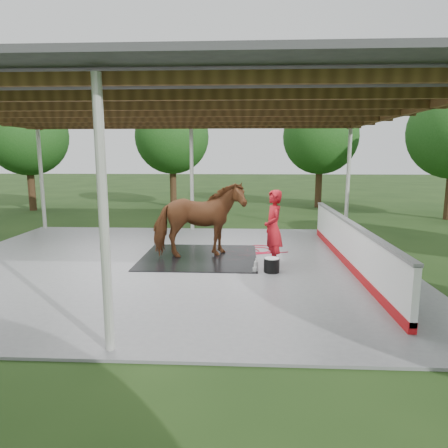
{
  "coord_description": "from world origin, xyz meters",
  "views": [
    {
      "loc": [
        1.92,
        -10.02,
        2.84
      ],
      "look_at": [
        1.4,
        0.49,
        1.01
      ],
      "focal_mm": 32.0,
      "sensor_mm": 36.0,
      "label": 1
    }
  ],
  "objects_px": {
    "dasher_board": "(349,245)",
    "wash_bucket": "(272,265)",
    "horse": "(199,220)",
    "handler": "(273,228)"
  },
  "relations": [
    {
      "from": "handler",
      "to": "wash_bucket",
      "type": "xyz_separation_m",
      "value": [
        -0.06,
        -0.57,
        -0.79
      ]
    },
    {
      "from": "horse",
      "to": "handler",
      "type": "relative_size",
      "value": 1.25
    },
    {
      "from": "horse",
      "to": "handler",
      "type": "xyz_separation_m",
      "value": [
        1.96,
        -0.74,
        -0.08
      ]
    },
    {
      "from": "dasher_board",
      "to": "wash_bucket",
      "type": "height_order",
      "value": "dasher_board"
    },
    {
      "from": "horse",
      "to": "dasher_board",
      "type": "bearing_deg",
      "value": -116.62
    },
    {
      "from": "dasher_board",
      "to": "wash_bucket",
      "type": "distance_m",
      "value": 2.14
    },
    {
      "from": "horse",
      "to": "handler",
      "type": "bearing_deg",
      "value": -128.3
    },
    {
      "from": "horse",
      "to": "handler",
      "type": "height_order",
      "value": "horse"
    },
    {
      "from": "dasher_board",
      "to": "handler",
      "type": "relative_size",
      "value": 4.13
    },
    {
      "from": "handler",
      "to": "wash_bucket",
      "type": "relative_size",
      "value": 5.11
    }
  ]
}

